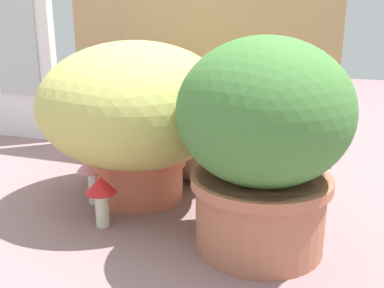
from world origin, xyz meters
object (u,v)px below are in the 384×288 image
at_px(leafy_planter, 263,139).
at_px(mushroom_ornament_red, 101,192).
at_px(grass_planter, 136,111).
at_px(cat, 197,146).
at_px(mushroom_ornament_pink, 95,168).

bearing_deg(leafy_planter, mushroom_ornament_red, -175.39).
bearing_deg(mushroom_ornament_red, grass_planter, 89.38).
height_order(leafy_planter, cat, leafy_planter).
height_order(cat, mushroom_ornament_red, cat).
bearing_deg(grass_planter, cat, 56.07).
height_order(leafy_planter, mushroom_ornament_pink, leafy_planter).
relative_size(cat, mushroom_ornament_pink, 2.25).
bearing_deg(mushroom_ornament_red, mushroom_ornament_pink, 127.28).
bearing_deg(cat, grass_planter, -123.93).
bearing_deg(leafy_planter, mushroom_ornament_pink, 169.46).
xyz_separation_m(grass_planter, cat, (0.12, 0.18, -0.14)).
bearing_deg(grass_planter, leafy_planter, -23.80).
relative_size(leafy_planter, cat, 1.44).
height_order(grass_planter, cat, grass_planter).
bearing_deg(leafy_planter, cat, 127.87).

